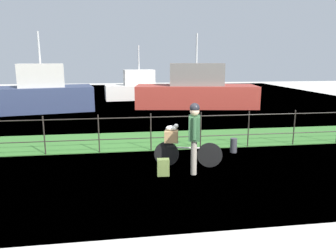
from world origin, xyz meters
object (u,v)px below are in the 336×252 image
terrier_dog (172,128)px  moored_boat_far (139,88)px  wooden_crate (171,136)px  moored_boat_mid (43,94)px  moored_boat_near (196,91)px  backpack_on_paving (163,167)px  bicycle_main (187,154)px  cyclist_person (194,132)px  mooring_bollard (234,145)px

terrier_dog → moored_boat_far: 13.95m
wooden_crate → moored_boat_far: bearing=90.3°
moored_boat_mid → moored_boat_far: size_ratio=1.14×
moored_boat_near → moored_boat_mid: bearing=-178.2°
wooden_crate → backpack_on_paving: size_ratio=0.82×
bicycle_main → moored_boat_far: (-0.46, 14.03, 0.39)m
wooden_crate → moored_boat_near: 10.29m
backpack_on_paving → moored_boat_near: 11.00m
backpack_on_paving → moored_boat_mid: moored_boat_mid is taller
wooden_crate → moored_boat_near: bearing=73.5°
moored_boat_mid → wooden_crate: bearing=-61.0°
cyclist_person → wooden_crate: bearing=128.5°
backpack_on_paving → moored_boat_far: size_ratio=0.09×
mooring_bollard → moored_boat_mid: size_ratio=0.08×
wooden_crate → cyclist_person: cyclist_person is taller
backpack_on_paving → mooring_bollard: mooring_bollard is taller
mooring_bollard → moored_boat_near: 9.01m
terrier_dog → backpack_on_paving: (-0.31, -0.63, -0.80)m
terrier_dog → moored_boat_far: (-0.09, 13.95, -0.27)m
moored_boat_near → moored_boat_far: 5.06m
wooden_crate → moored_boat_far: (-0.07, 13.94, -0.05)m
mooring_bollard → moored_boat_near: size_ratio=0.06×
bicycle_main → backpack_on_paving: (-0.68, -0.54, -0.13)m
mooring_bollard → cyclist_person: bearing=-135.5°
moored_boat_near → moored_boat_far: moored_boat_near is taller
mooring_bollard → moored_boat_far: bearing=98.9°
moored_boat_near → mooring_bollard: bearing=-96.1°
cyclist_person → moored_boat_far: (-0.52, 14.51, -0.27)m
bicycle_main → wooden_crate: 0.60m
mooring_bollard → backpack_on_paving: bearing=-145.4°
cyclist_person → moored_boat_mid: (-5.77, 10.18, -0.09)m
terrier_dog → moored_boat_mid: 11.00m
bicycle_main → moored_boat_far: bearing=91.9°
backpack_on_paving → moored_boat_mid: bearing=-60.4°
cyclist_person → moored_boat_mid: size_ratio=0.31×
terrier_dog → bicycle_main: bearing=-13.3°
moored_boat_mid → moored_boat_far: bearing=39.5°
bicycle_main → moored_boat_mid: size_ratio=0.31×
moored_boat_mid → moored_boat_far: (5.25, 4.33, -0.18)m
moored_boat_near → moored_boat_far: bearing=126.2°
terrier_dog → mooring_bollard: (1.95, 0.93, -0.79)m
wooden_crate → terrier_dog: 0.22m
moored_boat_far → terrier_dog: bearing=-89.6°
mooring_bollard → moored_boat_far: (-2.04, 13.02, 0.52)m
cyclist_person → terrier_dog: bearing=127.3°
terrier_dog → wooden_crate: bearing=166.7°
backpack_on_paving → moored_boat_near: moored_boat_near is taller
bicycle_main → terrier_dog: size_ratio=5.18×
bicycle_main → moored_boat_mid: (-5.71, 9.70, 0.57)m
backpack_on_paving → cyclist_person: bearing=-171.3°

